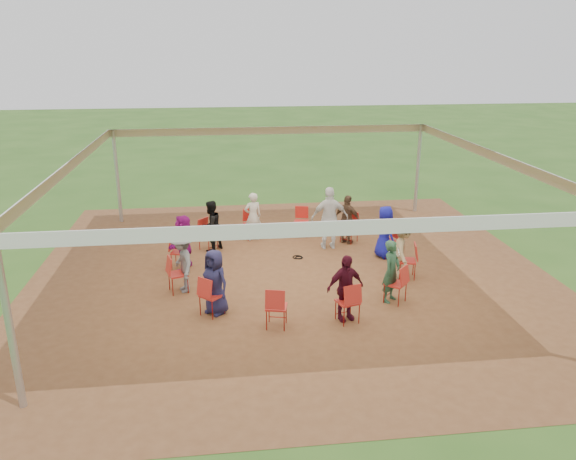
{
  "coord_description": "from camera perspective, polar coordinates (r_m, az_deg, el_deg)",
  "views": [
    {
      "loc": [
        -1.68,
        -13.16,
        5.57
      ],
      "look_at": [
        -0.04,
        0.3,
        1.06
      ],
      "focal_mm": 35.0,
      "sensor_mm": 36.0,
      "label": 1
    }
  ],
  "objects": [
    {
      "name": "person_seated_5",
      "position": [
        14.66,
        -10.54,
        -1.21
      ],
      "size": [
        0.79,
        1.42,
        1.44
      ],
      "primitive_type": "imported",
      "rotation": [
        0.0,
        0.0,
        -1.8
      ],
      "color": "#840E68",
      "rests_on": "ground"
    },
    {
      "name": "person_seated_4",
      "position": [
        15.82,
        -7.84,
        0.41
      ],
      "size": [
        0.78,
        0.79,
        1.44
      ],
      "primitive_type": "imported",
      "rotation": [
        0.0,
        0.0,
        -2.33
      ],
      "color": "black",
      "rests_on": "ground"
    },
    {
      "name": "person_seated_6",
      "position": [
        13.31,
        -10.68,
        -3.26
      ],
      "size": [
        0.71,
        1.03,
        1.44
      ],
      "primitive_type": "imported",
      "rotation": [
        0.0,
        0.0,
        -1.28
      ],
      "color": "slate",
      "rests_on": "ground"
    },
    {
      "name": "person_seated_3",
      "position": [
        16.57,
        -3.59,
        1.38
      ],
      "size": [
        0.6,
        0.48,
        1.44
      ],
      "primitive_type": "imported",
      "rotation": [
        0.0,
        0.0,
        -2.85
      ],
      "color": "beige",
      "rests_on": "ground"
    },
    {
      "name": "cable_coil",
      "position": [
        15.35,
        1.03,
        -2.79
      ],
      "size": [
        0.33,
        0.33,
        0.03
      ],
      "rotation": [
        0.0,
        0.0,
        0.25
      ],
      "color": "black",
      "rests_on": "ground"
    },
    {
      "name": "dirt_patch",
      "position": [
        14.39,
        0.32,
        -4.34
      ],
      "size": [
        13.0,
        13.0,
        0.0
      ],
      "primitive_type": "plane",
      "color": "brown",
      "rests_on": "ground"
    },
    {
      "name": "chair_11",
      "position": [
        12.86,
        10.87,
        -5.4
      ],
      "size": [
        0.61,
        0.61,
        0.9
      ],
      "primitive_type": null,
      "rotation": [
        0.0,
        0.0,
        0.82
      ],
      "color": "red",
      "rests_on": "ground"
    },
    {
      "name": "standing_person",
      "position": [
        15.84,
        4.26,
        1.22
      ],
      "size": [
        1.06,
        0.56,
        1.79
      ],
      "primitive_type": "imported",
      "rotation": [
        0.0,
        0.0,
        3.12
      ],
      "color": "silver",
      "rests_on": "ground"
    },
    {
      "name": "person_seated_9",
      "position": [
        12.8,
        10.46,
        -4.14
      ],
      "size": [
        0.61,
        0.62,
        1.44
      ],
      "primitive_type": "imported",
      "rotation": [
        0.0,
        0.0,
        0.82
      ],
      "color": "#264C33",
      "rests_on": "ground"
    },
    {
      "name": "person_seated_0",
      "position": [
        14.12,
        11.61,
        -2.03
      ],
      "size": [
        0.66,
        1.01,
        1.44
      ],
      "primitive_type": "imported",
      "rotation": [
        0.0,
        0.0,
        1.34
      ],
      "color": "#9F885D",
      "rests_on": "ground"
    },
    {
      "name": "person_seated_7",
      "position": [
        12.14,
        -7.43,
        -5.25
      ],
      "size": [
        0.78,
        0.77,
        1.44
      ],
      "primitive_type": "imported",
      "rotation": [
        0.0,
        0.0,
        -0.75
      ],
      "color": "#1D1C3F",
      "rests_on": "ground"
    },
    {
      "name": "person_seated_2",
      "position": [
        16.33,
        6.06,
        1.06
      ],
      "size": [
        0.91,
        0.9,
        1.44
      ],
      "primitive_type": "imported",
      "rotation": [
        0.0,
        0.0,
        2.39
      ],
      "color": "#4F3726",
      "rests_on": "ground"
    },
    {
      "name": "chair_4",
      "position": [
        16.76,
        -3.71,
        0.58
      ],
      "size": [
        0.53,
        0.54,
        0.9
      ],
      "primitive_type": null,
      "rotation": [
        0.0,
        0.0,
        -2.85
      ],
      "color": "red",
      "rests_on": "ground"
    },
    {
      "name": "chair_8",
      "position": [
        12.18,
        -7.77,
        -6.62
      ],
      "size": [
        0.61,
        0.61,
        0.9
      ],
      "primitive_type": null,
      "rotation": [
        0.0,
        0.0,
        -0.75
      ],
      "color": "red",
      "rests_on": "ground"
    },
    {
      "name": "chair_9",
      "position": [
        11.58,
        -1.19,
        -7.83
      ],
      "size": [
        0.51,
        0.52,
        0.9
      ],
      "primitive_type": null,
      "rotation": [
        0.0,
        0.0,
        -0.23
      ],
      "color": "red",
      "rests_on": "ground"
    },
    {
      "name": "ground",
      "position": [
        14.39,
        0.32,
        -4.37
      ],
      "size": [
        80.0,
        80.0,
        0.0
      ],
      "primitive_type": "plane",
      "color": "#2F581B",
      "rests_on": "ground"
    },
    {
      "name": "chair_2",
      "position": [
        16.52,
        6.24,
        0.24
      ],
      "size": [
        0.61,
        0.61,
        0.9
      ],
      "primitive_type": null,
      "rotation": [
        0.0,
        0.0,
        2.39
      ],
      "color": "red",
      "rests_on": "ground"
    },
    {
      "name": "chair_6",
      "position": [
        14.78,
        -10.93,
        -2.2
      ],
      "size": [
        0.52,
        0.51,
        0.9
      ],
      "primitive_type": null,
      "rotation": [
        0.0,
        0.0,
        -1.8
      ],
      "color": "red",
      "rests_on": "ground"
    },
    {
      "name": "chair_7",
      "position": [
        13.39,
        -11.11,
        -4.44
      ],
      "size": [
        0.54,
        0.53,
        0.9
      ],
      "primitive_type": null,
      "rotation": [
        0.0,
        0.0,
        -1.28
      ],
      "color": "red",
      "rests_on": "ground"
    },
    {
      "name": "person_seated_1",
      "position": [
        15.4,
        9.8,
        -0.19
      ],
      "size": [
        0.58,
        0.79,
        1.44
      ],
      "primitive_type": "imported",
      "rotation": [
        0.0,
        0.0,
        1.86
      ],
      "color": "#121491",
      "rests_on": "ground"
    },
    {
      "name": "tent",
      "position": [
        13.65,
        0.34,
        4.86
      ],
      "size": [
        10.33,
        10.33,
        3.0
      ],
      "color": "#B2B2B7",
      "rests_on": "ground"
    },
    {
      "name": "chair_1",
      "position": [
        15.55,
        10.12,
        -1.11
      ],
      "size": [
        0.54,
        0.53,
        0.9
      ],
      "primitive_type": null,
      "rotation": [
        0.0,
        0.0,
        1.86
      ],
      "color": "red",
      "rests_on": "ground"
    },
    {
      "name": "chair_5",
      "position": [
        15.99,
        -8.11,
        -0.45
      ],
      "size": [
        0.61,
        0.61,
        0.9
      ],
      "primitive_type": null,
      "rotation": [
        0.0,
        0.0,
        -2.33
      ],
      "color": "red",
      "rests_on": "ground"
    },
    {
      "name": "chair_0",
      "position": [
        14.23,
        12.02,
        -3.09
      ],
      "size": [
        0.52,
        0.51,
        0.9
      ],
      "primitive_type": null,
      "rotation": [
        0.0,
        0.0,
        1.34
      ],
      "color": "red",
      "rests_on": "ground"
    },
    {
      "name": "person_seated_8",
      "position": [
        11.83,
        5.84,
        -5.86
      ],
      "size": [
        0.94,
        0.66,
        1.44
      ],
      "primitive_type": "imported",
      "rotation": [
        0.0,
        0.0,
        0.29
      ],
      "color": "#450D1C",
      "rests_on": "ground"
    },
    {
      "name": "chair_3",
      "position": [
        16.94,
        1.34,
        0.81
      ],
      "size": [
        0.51,
        0.52,
        0.9
      ],
      "primitive_type": null,
      "rotation": [
        0.0,
        0.0,
        2.91
      ],
      "color": "red",
      "rests_on": "ground"
    },
    {
      "name": "chair_10",
      "position": [
        11.85,
        6.08,
        -7.3
      ],
      "size": [
        0.53,
        0.54,
        0.9
      ],
      "primitive_type": null,
      "rotation": [
        0.0,
        0.0,
        0.29
      ],
      "color": "red",
      "rests_on": "ground"
    },
    {
      "name": "laptop",
      "position": [
        14.13,
        10.95,
        -2.19
      ],
      "size": [
        0.34,
        0.39,
        0.23
      ],
      "rotation": [
        0.0,
        0.0,
        1.34
      ],
      "color": "#B7B7BC",
      "rests_on": "ground"
    }
  ]
}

